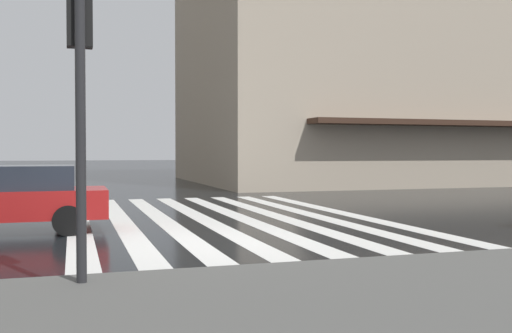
# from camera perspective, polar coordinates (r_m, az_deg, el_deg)

# --- Properties ---
(ground_plane) EXTENTS (220.00, 220.00, 0.00)m
(ground_plane) POSITION_cam_1_polar(r_m,az_deg,el_deg) (11.07, -4.85, -7.39)
(ground_plane) COLOR black
(zebra_crossing) EXTENTS (13.00, 7.50, 0.01)m
(zebra_crossing) POSITION_cam_1_polar(r_m,az_deg,el_deg) (15.21, -3.54, -4.96)
(zebra_crossing) COLOR silver
(zebra_crossing) RESTS_ON ground_plane
(traffic_signal_post) EXTENTS (0.44, 0.30, 3.65)m
(traffic_signal_post) POSITION_cam_1_polar(r_m,az_deg,el_deg) (7.39, -16.79, 9.80)
(traffic_signal_post) COLOR #232326
(traffic_signal_post) RESTS_ON sidewalk_pavement
(car_red) EXTENTS (1.85, 4.10, 1.41)m
(car_red) POSITION_cam_1_polar(r_m,az_deg,el_deg) (13.27, -23.07, -2.75)
(car_red) COLOR maroon
(car_red) RESTS_ON ground_plane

